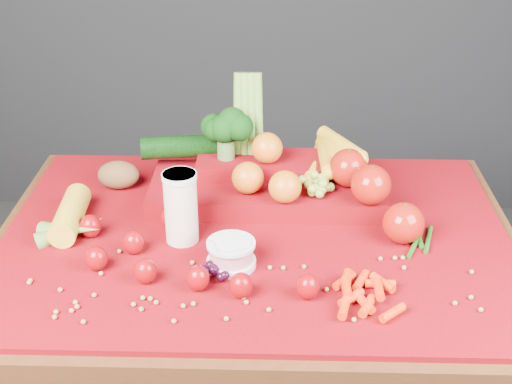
{
  "coord_description": "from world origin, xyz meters",
  "views": [
    {
      "loc": [
        0.04,
        -1.27,
        1.53
      ],
      "look_at": [
        0.0,
        0.02,
        0.85
      ],
      "focal_mm": 50.0,
      "sensor_mm": 36.0,
      "label": 1
    }
  ],
  "objects_px": {
    "milk_glass": "(181,205)",
    "yogurt_bowl": "(231,253)",
    "table": "(256,276)",
    "produce_mound": "(280,176)"
  },
  "relations": [
    {
      "from": "yogurt_bowl",
      "to": "produce_mound",
      "type": "relative_size",
      "value": 0.16
    },
    {
      "from": "table",
      "to": "milk_glass",
      "type": "bearing_deg",
      "value": -169.54
    },
    {
      "from": "table",
      "to": "produce_mound",
      "type": "height_order",
      "value": "produce_mound"
    },
    {
      "from": "yogurt_bowl",
      "to": "produce_mound",
      "type": "height_order",
      "value": "produce_mound"
    },
    {
      "from": "milk_glass",
      "to": "yogurt_bowl",
      "type": "height_order",
      "value": "milk_glass"
    },
    {
      "from": "yogurt_bowl",
      "to": "produce_mound",
      "type": "distance_m",
      "value": 0.29
    },
    {
      "from": "table",
      "to": "yogurt_bowl",
      "type": "distance_m",
      "value": 0.19
    },
    {
      "from": "milk_glass",
      "to": "table",
      "type": "bearing_deg",
      "value": 10.46
    },
    {
      "from": "table",
      "to": "milk_glass",
      "type": "xyz_separation_m",
      "value": [
        -0.15,
        -0.03,
        0.19
      ]
    },
    {
      "from": "milk_glass",
      "to": "produce_mound",
      "type": "distance_m",
      "value": 0.27
    }
  ]
}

